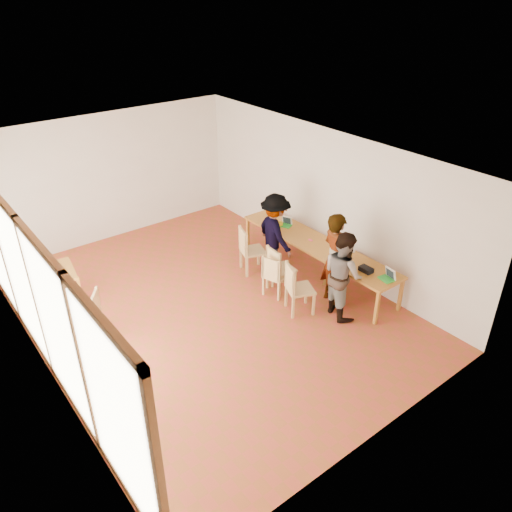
{
  "coord_description": "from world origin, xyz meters",
  "views": [
    {
      "loc": [
        -4.14,
        -6.81,
        5.62
      ],
      "look_at": [
        0.79,
        -0.49,
        1.1
      ],
      "focal_mm": 35.0,
      "sensor_mm": 36.0,
      "label": 1
    }
  ],
  "objects": [
    {
      "name": "laptop_near",
      "position": [
        2.55,
        -2.18,
        0.81
      ],
      "size": [
        0.26,
        0.29,
        0.22
      ],
      "rotation": [
        0.0,
        0.0,
        -0.15
      ],
      "color": "green",
      "rests_on": "communal_table"
    },
    {
      "name": "side_table",
      "position": [
        -2.29,
        1.89,
        0.67
      ],
      "size": [
        0.9,
        0.9,
        0.75
      ],
      "rotation": [
        0.0,
        0.0,
        -0.15
      ],
      "color": "#AB6B26",
      "rests_on": "ground"
    },
    {
      "name": "wall_back",
      "position": [
        0.0,
        4.0,
        1.5
      ],
      "size": [
        6.0,
        0.1,
        3.0
      ],
      "primitive_type": "cube",
      "color": "beige",
      "rests_on": "ground"
    },
    {
      "name": "clear_glass",
      "position": [
        2.55,
        -0.97,
        0.8
      ],
      "size": [
        0.07,
        0.07,
        0.09
      ],
      "primitive_type": "cylinder",
      "color": "silver",
      "rests_on": "communal_table"
    },
    {
      "name": "communal_table",
      "position": [
        2.5,
        -0.37,
        0.7
      ],
      "size": [
        0.8,
        4.0,
        0.75
      ],
      "color": "#AB6B26",
      "rests_on": "ground"
    },
    {
      "name": "chair_near",
      "position": [
        1.24,
        -1.1,
        0.62
      ],
      "size": [
        0.62,
        0.62,
        0.54
      ],
      "rotation": [
        0.0,
        0.0,
        -0.39
      ],
      "color": "#E0BB70",
      "rests_on": "ground"
    },
    {
      "name": "ground",
      "position": [
        0.0,
        0.0,
        0.0
      ],
      "size": [
        8.0,
        8.0,
        0.0
      ],
      "primitive_type": "plane",
      "color": "#AB4129",
      "rests_on": "ground"
    },
    {
      "name": "chair_spare",
      "position": [
        -2.03,
        0.56,
        0.55
      ],
      "size": [
        0.58,
        0.58,
        0.47
      ],
      "rotation": [
        0.0,
        0.0,
        2.55
      ],
      "color": "#E0BB70",
      "rests_on": "ground"
    },
    {
      "name": "window_wall",
      "position": [
        -2.96,
        0.0,
        1.5
      ],
      "size": [
        0.1,
        8.0,
        3.0
      ],
      "primitive_type": "cube",
      "color": "white",
      "rests_on": "ground"
    },
    {
      "name": "condiment_cup",
      "position": [
        2.83,
        -1.08,
        0.78
      ],
      "size": [
        0.08,
        0.08,
        0.06
      ],
      "primitive_type": "cylinder",
      "color": "white",
      "rests_on": "communal_table"
    },
    {
      "name": "black_pouch",
      "position": [
        2.44,
        -1.75,
        0.8
      ],
      "size": [
        0.16,
        0.26,
        0.09
      ],
      "primitive_type": "cube",
      "color": "black",
      "rests_on": "communal_table"
    },
    {
      "name": "ceiling",
      "position": [
        0.0,
        0.0,
        3.02
      ],
      "size": [
        6.0,
        8.0,
        0.04
      ],
      "primitive_type": "cube",
      "color": "white",
      "rests_on": "wall_back"
    },
    {
      "name": "laptop_far",
      "position": [
        2.56,
        0.68,
        0.81
      ],
      "size": [
        0.3,
        0.32,
        0.22
      ],
      "rotation": [
        0.0,
        0.0,
        0.41
      ],
      "color": "green",
      "rests_on": "communal_table"
    },
    {
      "name": "green_bottle",
      "position": [
        2.26,
        -1.34,
        0.89
      ],
      "size": [
        0.07,
        0.07,
        0.28
      ],
      "primitive_type": "cylinder",
      "color": "#1A661B",
      "rests_on": "communal_table"
    },
    {
      "name": "chair_far",
      "position": [
        1.44,
        -0.36,
        0.61
      ],
      "size": [
        0.49,
        0.49,
        0.53
      ],
      "rotation": [
        0.0,
        0.0,
        -0.06
      ],
      "color": "#E0BB70",
      "rests_on": "ground"
    },
    {
      "name": "laptop_mid",
      "position": [
        2.4,
        -1.25,
        0.8
      ],
      "size": [
        0.24,
        0.26,
        0.18
      ],
      "rotation": [
        0.0,
        0.0,
        -0.26
      ],
      "color": "green",
      "rests_on": "communal_table"
    },
    {
      "name": "person_far",
      "position": [
        1.97,
        0.36,
        0.87
      ],
      "size": [
        0.83,
        1.22,
        1.74
      ],
      "primitive_type": "imported",
      "rotation": [
        0.0,
        0.0,
        1.4
      ],
      "color": "gray",
      "rests_on": "ground"
    },
    {
      "name": "wall_front",
      "position": [
        0.0,
        -4.0,
        1.5
      ],
      "size": [
        6.0,
        0.1,
        3.0
      ],
      "primitive_type": "cube",
      "color": "beige",
      "rests_on": "ground"
    },
    {
      "name": "pink_phone",
      "position": [
        2.49,
        -0.18,
        0.76
      ],
      "size": [
        0.05,
        0.1,
        0.01
      ],
      "primitive_type": "cube",
      "color": "#F63F67",
      "rests_on": "communal_table"
    },
    {
      "name": "person_near",
      "position": [
        2.05,
        -1.31,
        0.95
      ],
      "size": [
        0.61,
        0.78,
        1.9
      ],
      "primitive_type": "imported",
      "rotation": [
        0.0,
        0.0,
        1.33
      ],
      "color": "gray",
      "rests_on": "ground"
    },
    {
      "name": "person_mid",
      "position": [
        1.9,
        -1.65,
        0.85
      ],
      "size": [
        0.84,
        0.97,
        1.7
      ],
      "primitive_type": "imported",
      "rotation": [
        0.0,
        0.0,
        1.3
      ],
      "color": "gray",
      "rests_on": "ground"
    },
    {
      "name": "chair_mid",
      "position": [
        1.27,
        -0.44,
        0.55
      ],
      "size": [
        0.52,
        0.52,
        0.48
      ],
      "rotation": [
        0.0,
        0.0,
        0.32
      ],
      "color": "#E0BB70",
      "rests_on": "ground"
    },
    {
      "name": "yellow_mug",
      "position": [
        2.43,
        0.73,
        0.8
      ],
      "size": [
        0.14,
        0.14,
        0.1
      ],
      "primitive_type": "imported",
      "rotation": [
        0.0,
        0.0,
        -0.15
      ],
      "color": "yellow",
      "rests_on": "communal_table"
    },
    {
      "name": "wall_right",
      "position": [
        3.0,
        0.0,
        1.5
      ],
      "size": [
        0.1,
        8.0,
        3.0
      ],
      "primitive_type": "cube",
      "color": "beige",
      "rests_on": "ground"
    },
    {
      "name": "chair_empty",
      "position": [
        1.44,
        0.61,
        0.63
      ],
      "size": [
        0.61,
        0.61,
        0.55
      ],
      "rotation": [
        0.0,
        0.0,
        -0.32
      ],
      "color": "#E0BB70",
      "rests_on": "ground"
    }
  ]
}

